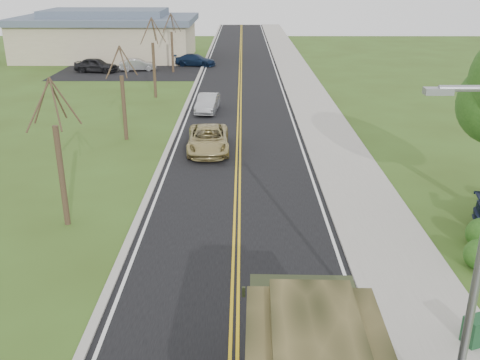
{
  "coord_description": "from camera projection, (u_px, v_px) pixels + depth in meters",
  "views": [
    {
      "loc": [
        0.23,
        -9.9,
        9.72
      ],
      "look_at": [
        0.13,
        10.42,
        1.8
      ],
      "focal_mm": 40.0,
      "sensor_mm": 36.0,
      "label": 1
    }
  ],
  "objects": [
    {
      "name": "utility_box_near",
      "position": [
        476.0,
        331.0,
        14.71
      ],
      "size": [
        0.73,
        0.67,
        0.8
      ],
      "primitive_type": "cube",
      "rotation": [
        0.0,
        0.0,
        0.35
      ],
      "color": "#174223",
      "rests_on": "sidewalk_right"
    },
    {
      "name": "road",
      "position": [
        240.0,
        83.0,
        50.02
      ],
      "size": [
        8.0,
        120.0,
        0.01
      ],
      "primitive_type": "cube",
      "color": "black",
      "rests_on": "ground"
    },
    {
      "name": "commercial_building",
      "position": [
        108.0,
        35.0,
        64.01
      ],
      "size": [
        25.5,
        21.5,
        5.65
      ],
      "color": "tan",
      "rests_on": "ground"
    },
    {
      "name": "bare_tree_d",
      "position": [
        172.0,
        47.0,
        54.72
      ],
      "size": [
        1.88,
        2.2,
        5.91
      ],
      "color": "#38281C",
      "rests_on": "ground"
    },
    {
      "name": "bare_tree_b",
      "position": [
        123.0,
        100.0,
        32.39
      ],
      "size": [
        1.83,
        2.14,
        5.73
      ],
      "color": "#38281C",
      "rests_on": "ground"
    },
    {
      "name": "suv_champagne",
      "position": [
        208.0,
        139.0,
        30.88
      ],
      "size": [
        2.58,
        5.19,
        1.41
      ],
      "primitive_type": "imported",
      "rotation": [
        0.0,
        0.0,
        0.05
      ],
      "color": "tan",
      "rests_on": "ground"
    },
    {
      "name": "lot_car_silver",
      "position": [
        138.0,
        65.0,
        56.22
      ],
      "size": [
        3.98,
        1.95,
        1.25
      ],
      "primitive_type": "imported",
      "rotation": [
        0.0,
        0.0,
        1.74
      ],
      "color": "#A0A0A5",
      "rests_on": "ground"
    },
    {
      "name": "street_light",
      "position": [
        476.0,
        256.0,
        10.66
      ],
      "size": [
        1.65,
        0.22,
        8.0
      ],
      "color": "gray",
      "rests_on": "ground"
    },
    {
      "name": "sedan_silver",
      "position": [
        208.0,
        103.0,
        39.6
      ],
      "size": [
        1.74,
        4.1,
        1.31
      ],
      "primitive_type": "imported",
      "rotation": [
        0.0,
        0.0,
        -0.09
      ],
      "color": "#A1A2A6",
      "rests_on": "ground"
    },
    {
      "name": "bare_tree_c",
      "position": [
        154.0,
        64.0,
        43.46
      ],
      "size": [
        2.04,
        2.39,
        6.42
      ],
      "color": "#38281C",
      "rests_on": "ground"
    },
    {
      "name": "lot_car_navy",
      "position": [
        195.0,
        60.0,
        59.13
      ],
      "size": [
        4.75,
        2.69,
        1.3
      ],
      "primitive_type": "imported",
      "rotation": [
        0.0,
        0.0,
        1.37
      ],
      "color": "#0F1D37",
      "rests_on": "ground"
    },
    {
      "name": "curb_right",
      "position": [
        284.0,
        83.0,
        49.99
      ],
      "size": [
        0.3,
        120.0,
        0.12
      ],
      "primitive_type": "cube",
      "color": "#9E998E",
      "rests_on": "ground"
    },
    {
      "name": "bare_tree_a",
      "position": [
        60.0,
        164.0,
        21.15
      ],
      "size": [
        1.93,
        2.26,
        6.08
      ],
      "color": "#38281C",
      "rests_on": "ground"
    },
    {
      "name": "curb_left",
      "position": [
        196.0,
        83.0,
        50.03
      ],
      "size": [
        0.3,
        120.0,
        0.1
      ],
      "primitive_type": "cube",
      "color": "#9E998E",
      "rests_on": "ground"
    },
    {
      "name": "sidewalk_right",
      "position": [
        303.0,
        83.0,
        49.98
      ],
      "size": [
        3.2,
        120.0,
        0.1
      ],
      "primitive_type": "cube",
      "color": "#9E998E",
      "rests_on": "ground"
    },
    {
      "name": "lot_car_dark",
      "position": [
        96.0,
        65.0,
        55.27
      ],
      "size": [
        4.63,
        2.49,
        1.5
      ],
      "primitive_type": "imported",
      "rotation": [
        0.0,
        0.0,
        1.4
      ],
      "color": "black",
      "rests_on": "ground"
    }
  ]
}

